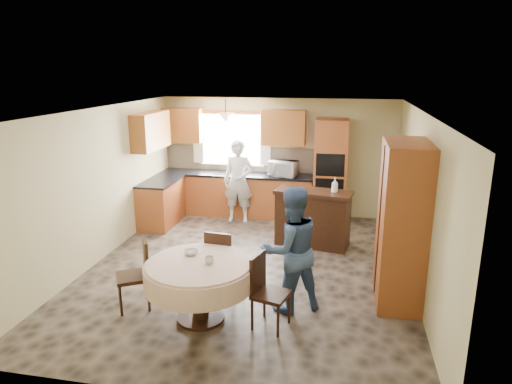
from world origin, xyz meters
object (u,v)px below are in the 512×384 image
at_px(dining_table, 199,275).
at_px(sideboard, 313,220).
at_px(cupboard, 402,223).
at_px(chair_right, 265,287).
at_px(person_dining, 291,250).
at_px(chair_back, 221,259).
at_px(oven_tower, 330,171).
at_px(person_sink, 238,181).
at_px(chair_left, 138,270).

bearing_deg(dining_table, sideboard, 67.01).
bearing_deg(cupboard, chair_right, -147.77).
xyz_separation_m(cupboard, dining_table, (-2.50, -1.07, -0.49)).
xyz_separation_m(sideboard, cupboard, (1.30, -1.75, 0.62)).
height_order(dining_table, person_dining, person_dining).
bearing_deg(chair_back, sideboard, -113.22).
distance_m(cupboard, chair_back, 2.52).
height_order(oven_tower, person_dining, oven_tower).
height_order(oven_tower, chair_back, oven_tower).
bearing_deg(chair_right, person_sink, 33.57).
xyz_separation_m(dining_table, person_dining, (1.08, 0.49, 0.23)).
bearing_deg(oven_tower, person_sink, -168.09).
height_order(oven_tower, chair_right, oven_tower).
distance_m(chair_left, chair_right, 1.74).
bearing_deg(chair_back, dining_table, 89.58).
bearing_deg(person_dining, chair_left, -21.98).
distance_m(dining_table, chair_right, 0.84).
distance_m(cupboard, person_dining, 1.56).
xyz_separation_m(sideboard, person_sink, (-1.62, 1.07, 0.37)).
bearing_deg(person_dining, sideboard, -124.46).
height_order(person_sink, person_dining, person_sink).
bearing_deg(person_sink, dining_table, -87.49).
distance_m(dining_table, chair_left, 0.92).
relative_size(chair_back, person_sink, 0.56).
bearing_deg(chair_left, chair_back, 90.86).
xyz_separation_m(chair_left, chair_right, (1.73, -0.13, -0.01)).
height_order(chair_right, person_sink, person_sink).
xyz_separation_m(cupboard, chair_left, (-3.40, -0.92, -0.57)).
bearing_deg(dining_table, chair_back, 84.44).
bearing_deg(chair_left, person_sink, 142.61).
bearing_deg(person_sink, cupboard, -47.60).
xyz_separation_m(dining_table, chair_left, (-0.90, 0.16, -0.08)).
xyz_separation_m(chair_left, person_sink, (0.48, 3.73, 0.32)).
xyz_separation_m(person_sink, person_dining, (1.50, -3.40, -0.01)).
relative_size(chair_left, person_dining, 0.57).
bearing_deg(dining_table, oven_tower, 71.51).
xyz_separation_m(chair_back, person_sink, (-0.49, 3.15, 0.33)).
xyz_separation_m(chair_back, chair_right, (0.76, -0.71, -0.01)).
xyz_separation_m(oven_tower, sideboard, (-0.23, -1.46, -0.58)).
bearing_deg(chair_right, sideboard, 8.22).
xyz_separation_m(chair_right, person_dining, (0.25, 0.47, 0.33)).
bearing_deg(chair_back, person_dining, 171.45).
distance_m(chair_back, person_sink, 3.21).
bearing_deg(cupboard, sideboard, 126.71).
xyz_separation_m(sideboard, chair_back, (-1.13, -2.08, 0.04)).
height_order(chair_left, person_sink, person_sink).
relative_size(dining_table, person_dining, 0.82).
height_order(oven_tower, sideboard, oven_tower).
distance_m(chair_left, person_sink, 3.78).
bearing_deg(chair_right, chair_left, 101.22).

